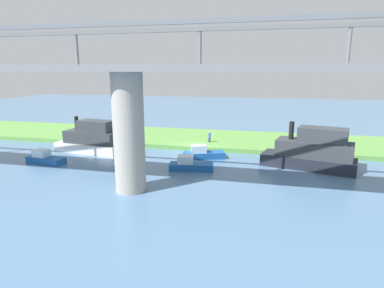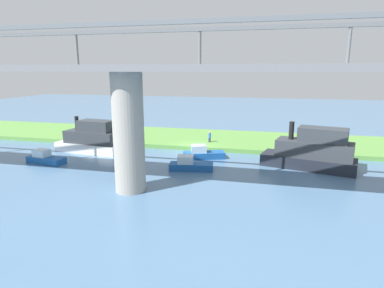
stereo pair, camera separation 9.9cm
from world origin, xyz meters
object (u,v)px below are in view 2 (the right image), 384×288
object	(u,v)px
person_on_bank	(210,137)
skiff_small	(45,158)
pontoon_yellow	(312,152)
mooring_post	(120,137)
bridge_pylon	(129,133)
houseboat_blue	(91,139)
motorboat_white	(190,165)
riverboat_paddlewheel	(203,153)

from	to	relation	value
person_on_bank	skiff_small	world-z (taller)	person_on_bank
person_on_bank	pontoon_yellow	distance (m)	13.63
mooring_post	pontoon_yellow	size ratio (longest dim) A/B	0.10
bridge_pylon	houseboat_blue	distance (m)	14.79
skiff_small	person_on_bank	bearing A→B (deg)	-142.71
skiff_small	bridge_pylon	bearing A→B (deg)	156.19
pontoon_yellow	houseboat_blue	size ratio (longest dim) A/B	1.10
motorboat_white	skiff_small	bearing A→B (deg)	4.32
pontoon_yellow	riverboat_paddlewheel	world-z (taller)	pontoon_yellow
pontoon_yellow	motorboat_white	xyz separation A→B (m)	(11.55, 3.28, -1.17)
bridge_pylon	skiff_small	xyz separation A→B (m)	(12.01, -5.30, -4.20)
skiff_small	motorboat_white	world-z (taller)	motorboat_white
mooring_post	riverboat_paddlewheel	xyz separation A→B (m)	(-11.94, 4.34, -0.43)
houseboat_blue	motorboat_white	bearing A→B (deg)	162.00
person_on_bank	riverboat_paddlewheel	world-z (taller)	person_on_bank
pontoon_yellow	bridge_pylon	bearing A→B (deg)	33.19
mooring_post	pontoon_yellow	bearing A→B (deg)	166.53
bridge_pylon	houseboat_blue	size ratio (longest dim) A/B	1.11
mooring_post	riverboat_paddlewheel	bearing A→B (deg)	160.03
mooring_post	motorboat_white	world-z (taller)	mooring_post
riverboat_paddlewheel	skiff_small	bearing A→B (deg)	19.73
bridge_pylon	motorboat_white	xyz separation A→B (m)	(-3.34, -6.46, -4.19)
person_on_bank	skiff_small	size ratio (longest dim) A/B	0.32
skiff_small	riverboat_paddlewheel	size ratio (longest dim) A/B	0.91
person_on_bank	mooring_post	distance (m)	11.73
pontoon_yellow	motorboat_white	size ratio (longest dim) A/B	2.11
bridge_pylon	pontoon_yellow	xyz separation A→B (m)	(-14.89, -9.74, -3.02)
riverboat_paddlewheel	pontoon_yellow	bearing A→B (deg)	173.88
bridge_pylon	person_on_bank	xyz separation A→B (m)	(-3.36, -17.00, -3.49)
pontoon_yellow	motorboat_white	world-z (taller)	pontoon_yellow
motorboat_white	bridge_pylon	bearing A→B (deg)	62.68
bridge_pylon	skiff_small	size ratio (longest dim) A/B	2.16
person_on_bank	pontoon_yellow	size ratio (longest dim) A/B	0.15
skiff_small	riverboat_paddlewheel	world-z (taller)	riverboat_paddlewheel
motorboat_white	riverboat_paddlewheel	bearing A→B (deg)	-94.66
skiff_small	motorboat_white	xyz separation A→B (m)	(-15.34, -1.16, 0.01)
bridge_pylon	skiff_small	distance (m)	13.78
bridge_pylon	skiff_small	world-z (taller)	bridge_pylon
skiff_small	houseboat_blue	world-z (taller)	houseboat_blue
skiff_small	riverboat_paddlewheel	distance (m)	16.69
houseboat_blue	riverboat_paddlewheel	world-z (taller)	houseboat_blue
person_on_bank	bridge_pylon	bearing A→B (deg)	78.83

